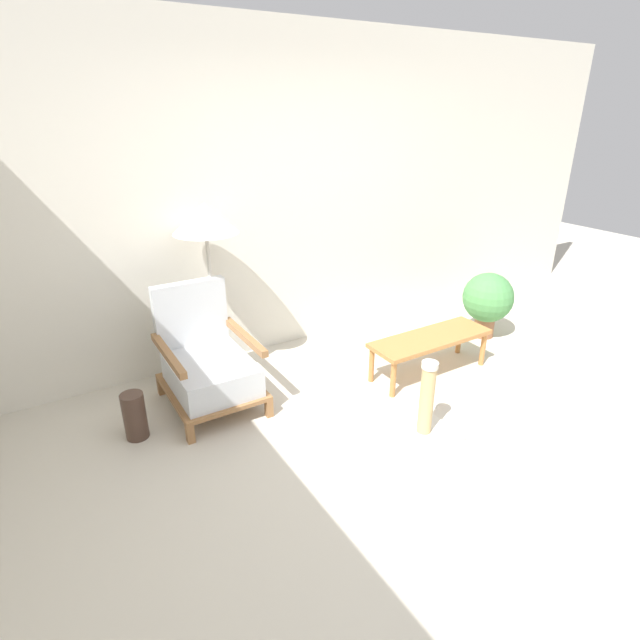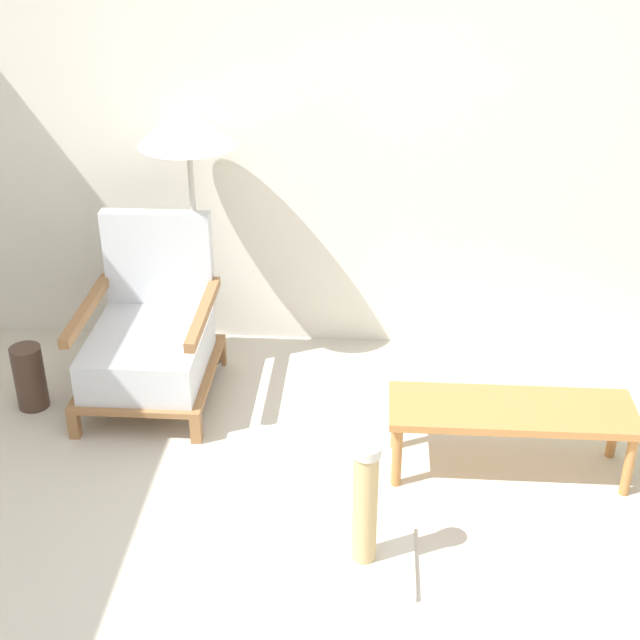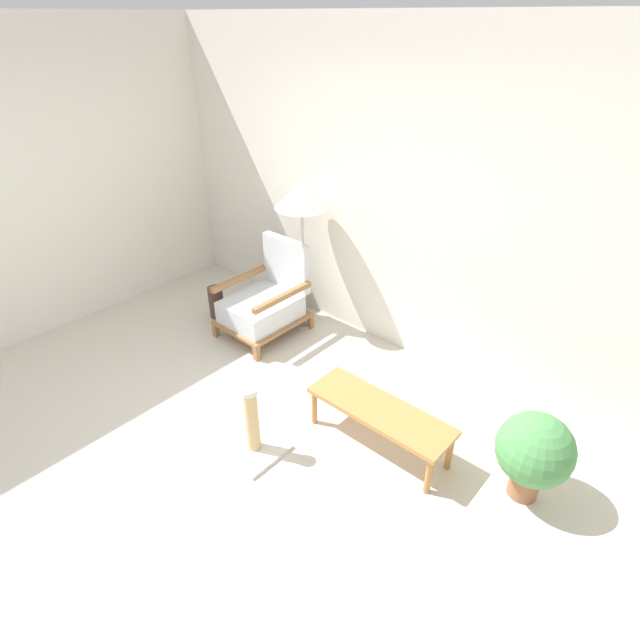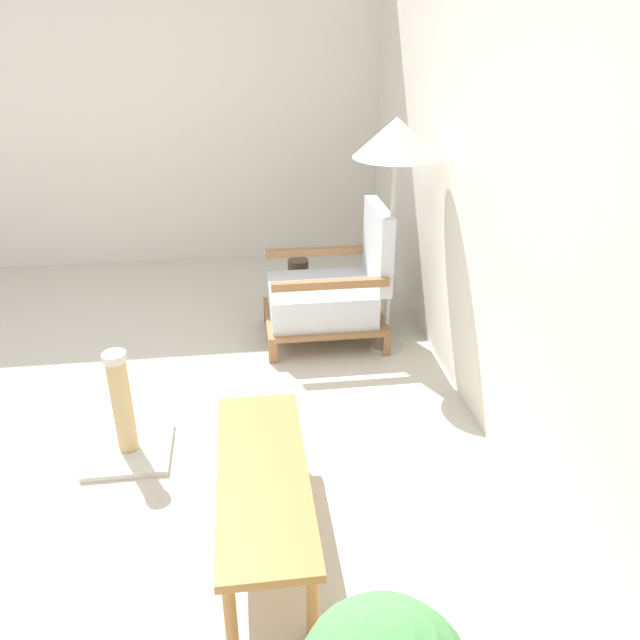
# 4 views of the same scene
# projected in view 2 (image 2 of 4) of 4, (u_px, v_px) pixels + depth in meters

# --- Properties ---
(ground_plane) EXTENTS (14.00, 14.00, 0.00)m
(ground_plane) POSITION_uv_depth(u_px,v_px,m) (330.00, 638.00, 3.14)
(ground_plane) COLOR beige
(wall_back) EXTENTS (8.00, 0.06, 2.70)m
(wall_back) POSITION_uv_depth(u_px,v_px,m) (356.00, 101.00, 4.44)
(wall_back) COLOR silver
(wall_back) RESTS_ON ground_plane
(armchair) EXTENTS (0.63, 0.76, 0.87)m
(armchair) POSITION_uv_depth(u_px,v_px,m) (150.00, 337.00, 4.41)
(armchair) COLOR olive
(armchair) RESTS_ON ground_plane
(floor_lamp) EXTENTS (0.49, 0.49, 1.43)m
(floor_lamp) POSITION_uv_depth(u_px,v_px,m) (188.00, 131.00, 4.24)
(floor_lamp) COLOR #B7B2A8
(floor_lamp) RESTS_ON ground_plane
(coffee_table) EXTENTS (1.06, 0.35, 0.34)m
(coffee_table) POSITION_uv_depth(u_px,v_px,m) (511.00, 415.00, 3.86)
(coffee_table) COLOR #B2753D
(coffee_table) RESTS_ON ground_plane
(vase) EXTENTS (0.15, 0.15, 0.33)m
(vase) POSITION_uv_depth(u_px,v_px,m) (30.00, 377.00, 4.37)
(vase) COLOR #473328
(vase) RESTS_ON ground_plane
(scratching_post) EXTENTS (0.40, 0.40, 0.56)m
(scratching_post) POSITION_uv_depth(u_px,v_px,m) (364.00, 531.00, 3.40)
(scratching_post) COLOR beige
(scratching_post) RESTS_ON ground_plane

